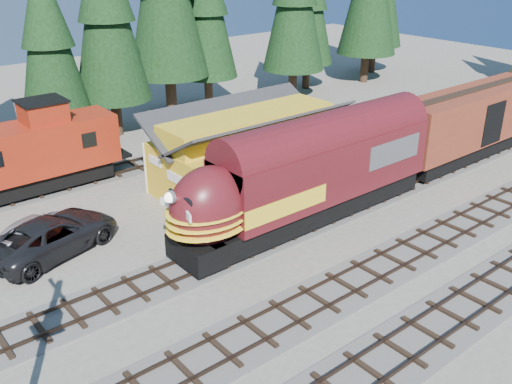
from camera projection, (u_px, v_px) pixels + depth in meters
ground at (371, 243)px, 30.60m from camera, size 120.00×120.00×0.00m
track_siding at (422, 175)px, 39.18m from camera, size 68.00×3.20×0.33m
track_main_south at (504, 204)px, 34.94m from camera, size 68.00×3.20×0.33m
track_spur at (60, 186)px, 37.48m from camera, size 32.00×3.20×0.33m
depot at (249, 141)px, 36.79m from camera, size 12.80×7.00×5.30m
conifer_backdrop at (201, 3)px, 47.92m from camera, size 79.78×23.91×17.22m
locomotive at (301, 181)px, 31.41m from camera, size 17.59×3.50×4.78m
boxcar at (472, 121)px, 41.17m from camera, size 15.39×3.30×4.84m
caboose at (33, 153)px, 35.64m from camera, size 10.52×3.05×5.47m
pickup_truck_a at (53, 235)px, 29.36m from camera, size 7.71×5.11×1.97m
pickup_truck_b at (39, 230)px, 30.33m from camera, size 5.82×4.04×1.56m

